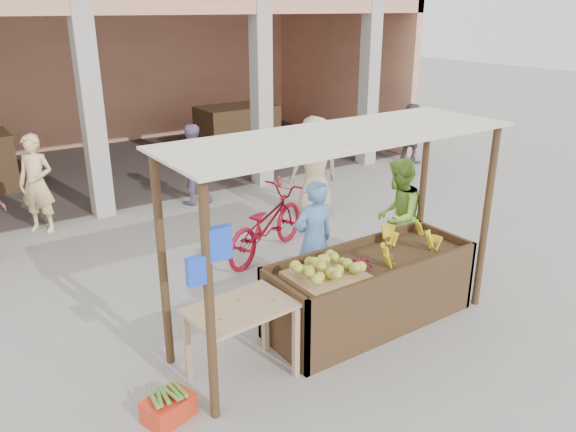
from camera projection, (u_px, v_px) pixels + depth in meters
ground at (337, 334)px, 6.65m from camera, size 60.00×60.00×0.00m
market_building at (92, 51)px, 12.62m from camera, size 14.40×6.40×4.20m
fruit_stall at (370, 292)px, 6.77m from camera, size 2.60×0.95×0.80m
stall_awning at (338, 172)px, 5.99m from camera, size 4.09×1.35×2.39m
banana_heap at (407, 241)px, 6.96m from camera, size 1.21×0.66×0.22m
melon_tray at (326, 271)px, 6.20m from camera, size 0.80×0.69×0.21m
berry_heap at (358, 263)px, 6.46m from camera, size 0.42×0.35×0.13m
side_table at (241, 319)px, 5.63m from camera, size 1.09×0.77×0.84m
papaya_pile at (240, 297)px, 5.54m from camera, size 0.78×0.44×0.22m
red_crate at (168, 408)px, 5.24m from camera, size 0.51×0.43×0.23m
plantain_bundle at (167, 395)px, 5.19m from camera, size 0.35×0.24×0.07m
produce_sacks at (283, 171)px, 12.15m from camera, size 0.79×0.74×0.60m
vendor_blue at (314, 237)px, 7.22m from camera, size 0.67×0.51×1.72m
vendor_green at (398, 214)px, 7.95m from camera, size 0.99×0.87×1.78m
motorcycle at (266, 223)px, 8.59m from camera, size 1.50×2.16×1.07m
shopper_c at (314, 161)px, 10.13m from camera, size 1.10×0.85×2.04m
shopper_d at (411, 131)px, 13.74m from camera, size 0.72×1.47×1.53m
shopper_e at (36, 182)px, 9.42m from camera, size 0.82×0.81×1.76m
shopper_f at (192, 161)px, 10.79m from camera, size 0.89×0.59×1.71m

